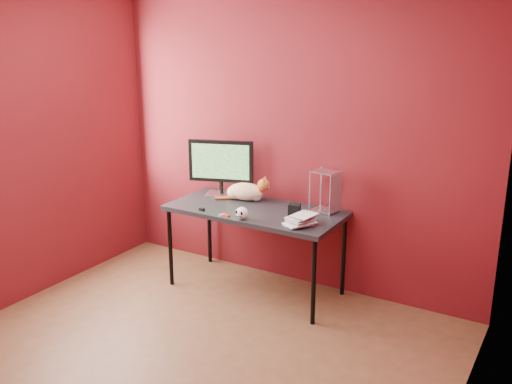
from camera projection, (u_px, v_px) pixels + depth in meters
The scene contains 11 objects.
room at pixel (161, 163), 3.45m from camera, with size 3.52×3.52×2.61m.
desk at pixel (255, 214), 4.87m from camera, with size 1.50×0.70×0.75m.
monitor at pixel (221, 165), 5.15m from camera, with size 0.57×0.27×0.51m.
cat at pixel (246, 191), 5.07m from camera, with size 0.47×0.27×0.23m.
skull_mug at pixel (242, 213), 4.57m from camera, with size 0.10×0.10×0.10m.
speaker at pixel (294, 212), 4.57m from camera, with size 0.11×0.11×0.13m.
book_stack at pixel (296, 159), 4.36m from camera, with size 0.24×0.26×1.04m.
wire_rack at pixel (325, 191), 4.74m from camera, with size 0.23×0.20×0.35m.
pocket_knife at pixel (226, 215), 4.66m from camera, with size 0.09×0.02×0.02m, color #B0170D.
black_gadget at pixel (202, 209), 4.80m from camera, with size 0.05×0.03×0.02m, color black.
washer at pixel (221, 215), 4.69m from camera, with size 0.05×0.05×0.00m, color #B4B5BA.
Camera 1 is at (2.21, -2.60, 2.25)m, focal length 40.00 mm.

